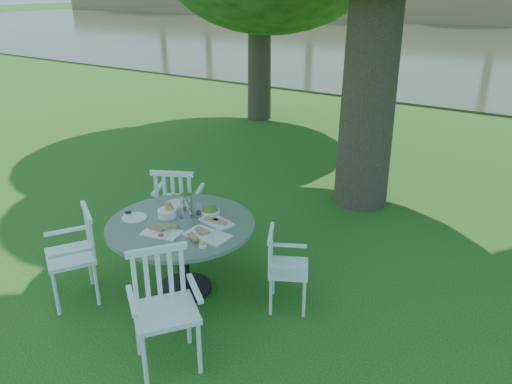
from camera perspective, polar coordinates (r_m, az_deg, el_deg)
ground at (r=5.72m, az=-1.10°, el=-8.53°), size 140.00×140.00×0.00m
table at (r=5.07m, az=-8.51°, el=-4.93°), size 1.47×1.47×0.78m
chair_ne at (r=4.87m, az=2.81°, el=-8.09°), size 0.53×0.54×0.81m
chair_nw at (r=5.99m, az=-9.04°, el=-0.99°), size 0.66×0.64×1.00m
chair_sw at (r=5.25m, az=-19.54°, el=-6.07°), size 0.64×0.63×0.95m
chair_se at (r=4.25m, az=-10.63°, el=-11.85°), size 0.68×0.69×1.00m
tableware at (r=5.04m, az=-8.02°, el=-2.69°), size 1.20×0.86×0.24m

